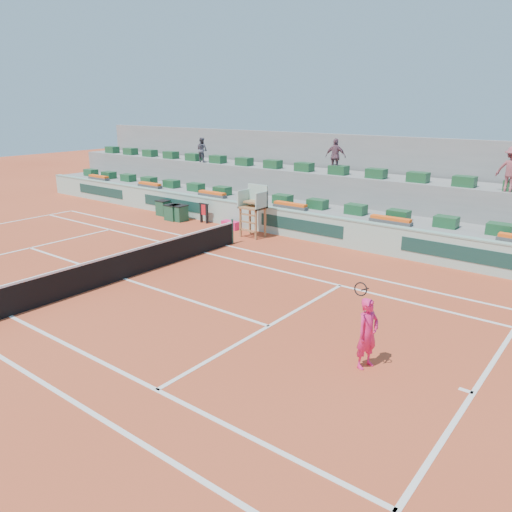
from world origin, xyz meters
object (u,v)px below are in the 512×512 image
object	(u,v)px
player_bag	(231,225)
tennis_player	(367,333)
drink_cooler_a	(179,213)
umpire_chair	(254,204)

from	to	relation	value
player_bag	tennis_player	world-z (taller)	tennis_player
drink_cooler_a	tennis_player	size ratio (longest dim) A/B	0.37
umpire_chair	tennis_player	bearing A→B (deg)	-39.59
tennis_player	player_bag	bearing A→B (deg)	143.85
drink_cooler_a	tennis_player	xyz separation A→B (m)	(14.67, -7.97, 0.45)
player_bag	tennis_player	bearing A→B (deg)	-36.15
player_bag	drink_cooler_a	distance (m)	3.38
player_bag	tennis_player	distance (m)	14.02
player_bag	umpire_chair	world-z (taller)	umpire_chair
player_bag	umpire_chair	distance (m)	2.26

